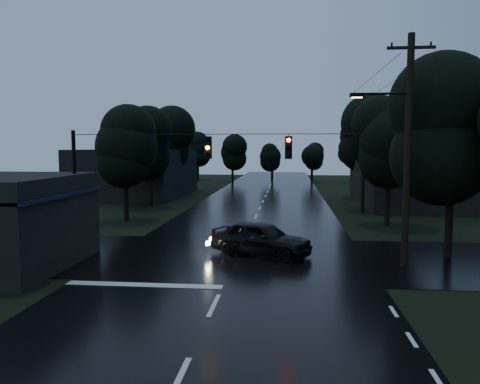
# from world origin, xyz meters

# --- Properties ---
(ground) EXTENTS (160.00, 160.00, 0.00)m
(ground) POSITION_xyz_m (0.00, 0.00, 0.00)
(ground) COLOR black
(ground) RESTS_ON ground
(main_road) EXTENTS (12.00, 120.00, 0.02)m
(main_road) POSITION_xyz_m (0.00, 30.00, 0.00)
(main_road) COLOR black
(main_road) RESTS_ON ground
(cross_street) EXTENTS (60.00, 9.00, 0.02)m
(cross_street) POSITION_xyz_m (0.00, 12.00, 0.00)
(cross_street) COLOR black
(cross_street) RESTS_ON ground
(building_far_right) EXTENTS (10.00, 14.00, 4.40)m
(building_far_right) POSITION_xyz_m (14.00, 34.00, 2.20)
(building_far_right) COLOR black
(building_far_right) RESTS_ON ground
(building_far_left) EXTENTS (10.00, 16.00, 5.00)m
(building_far_left) POSITION_xyz_m (-14.00, 40.00, 2.50)
(building_far_left) COLOR black
(building_far_left) RESTS_ON ground
(utility_pole_main) EXTENTS (3.50, 0.30, 10.00)m
(utility_pole_main) POSITION_xyz_m (7.41, 11.00, 5.26)
(utility_pole_main) COLOR black
(utility_pole_main) RESTS_ON ground
(utility_pole_far) EXTENTS (2.00, 0.30, 7.50)m
(utility_pole_far) POSITION_xyz_m (8.30, 28.00, 3.88)
(utility_pole_far) COLOR black
(utility_pole_far) RESTS_ON ground
(anchor_pole_left) EXTENTS (0.18, 0.18, 6.00)m
(anchor_pole_left) POSITION_xyz_m (-7.50, 11.00, 3.00)
(anchor_pole_left) COLOR black
(anchor_pole_left) RESTS_ON ground
(span_signals) EXTENTS (15.00, 0.37, 1.12)m
(span_signals) POSITION_xyz_m (0.56, 10.99, 5.24)
(span_signals) COLOR black
(span_signals) RESTS_ON ground
(tree_corner_near) EXTENTS (4.48, 4.48, 9.44)m
(tree_corner_near) POSITION_xyz_m (10.00, 13.00, 5.99)
(tree_corner_near) COLOR black
(tree_corner_near) RESTS_ON ground
(tree_left_a) EXTENTS (3.92, 3.92, 8.26)m
(tree_left_a) POSITION_xyz_m (-9.00, 22.00, 5.24)
(tree_left_a) COLOR black
(tree_left_a) RESTS_ON ground
(tree_left_b) EXTENTS (4.20, 4.20, 8.85)m
(tree_left_b) POSITION_xyz_m (-9.60, 30.00, 5.62)
(tree_left_b) COLOR black
(tree_left_b) RESTS_ON ground
(tree_left_c) EXTENTS (4.48, 4.48, 9.44)m
(tree_left_c) POSITION_xyz_m (-10.20, 40.00, 5.99)
(tree_left_c) COLOR black
(tree_left_c) RESTS_ON ground
(tree_right_a) EXTENTS (4.20, 4.20, 8.85)m
(tree_right_a) POSITION_xyz_m (9.00, 22.00, 5.62)
(tree_right_a) COLOR black
(tree_right_a) RESTS_ON ground
(tree_right_b) EXTENTS (4.48, 4.48, 9.44)m
(tree_right_b) POSITION_xyz_m (9.60, 30.00, 5.99)
(tree_right_b) COLOR black
(tree_right_b) RESTS_ON ground
(tree_right_c) EXTENTS (4.76, 4.76, 10.03)m
(tree_right_c) POSITION_xyz_m (10.20, 40.00, 6.37)
(tree_right_c) COLOR black
(tree_right_c) RESTS_ON ground
(car) EXTENTS (5.31, 3.74, 1.68)m
(car) POSITION_xyz_m (1.12, 12.42, 0.84)
(car) COLOR black
(car) RESTS_ON ground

